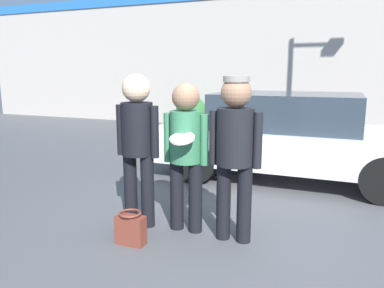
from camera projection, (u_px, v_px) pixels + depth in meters
ground_plane at (219, 237)px, 3.98m from camera, size 56.00×56.00×0.00m
storefront_building at (304, 57)px, 10.90m from camera, size 24.00×0.22×4.22m
person_left at (138, 137)px, 4.13m from camera, size 0.52×0.35×1.71m
person_middle_with_frisbee at (186, 146)px, 3.99m from camera, size 0.51×0.54×1.62m
person_right at (235, 144)px, 3.73m from camera, size 0.54×0.37×1.69m
parked_car_near at (289, 136)px, 6.06m from camera, size 4.31×1.78×1.39m
shrub at (191, 112)px, 11.79m from camera, size 0.98×0.98×0.98m
handbag at (131, 229)px, 3.80m from camera, size 0.30×0.23×0.34m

